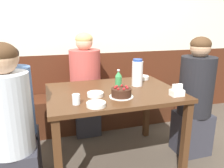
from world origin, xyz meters
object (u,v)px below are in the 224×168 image
object	(u,v)px
soju_bottle	(118,80)
birthday_cake	(121,93)
napkin_holder	(177,92)
person_teal_shirt	(11,131)
bench_seat	(95,110)
bowl_side_dish	(142,78)
bowl_soup_white	(96,104)
person_pale_blue_shirt	(16,122)
person_dark_striped	(195,100)
glass_water_tall	(76,99)
water_pitcher	(137,73)
person_grey_tee	(86,85)
bowl_rice_small	(95,94)

from	to	relation	value
soju_bottle	birthday_cake	bearing A→B (deg)	-102.53
napkin_holder	person_teal_shirt	distance (m)	1.36
bench_seat	bowl_side_dish	world-z (taller)	bowl_side_dish
bowl_soup_white	bowl_side_dish	xyz separation A→B (m)	(0.68, 0.65, 0.00)
person_pale_blue_shirt	person_dark_striped	xyz separation A→B (m)	(1.72, -0.06, 0.04)
napkin_holder	glass_water_tall	size ratio (longest dim) A/B	1.37
water_pitcher	napkin_holder	xyz separation A→B (m)	(0.20, -0.40, -0.09)
napkin_holder	bowl_side_dish	xyz separation A→B (m)	(-0.04, 0.62, -0.02)
bench_seat	soju_bottle	distance (m)	1.01
birthday_cake	soju_bottle	xyz separation A→B (m)	(0.05, 0.22, 0.05)
glass_water_tall	birthday_cake	bearing A→B (deg)	8.74
birthday_cake	napkin_holder	size ratio (longest dim) A/B	1.87
person_teal_shirt	person_grey_tee	size ratio (longest dim) A/B	0.99
bowl_rice_small	person_dark_striped	world-z (taller)	person_dark_striped
water_pitcher	person_grey_tee	distance (m)	0.78
bench_seat	soju_bottle	size ratio (longest dim) A/B	11.75
glass_water_tall	person_pale_blue_shirt	world-z (taller)	person_pale_blue_shirt
bowl_rice_small	bowl_soup_white	bearing A→B (deg)	-101.48
birthday_cake	person_teal_shirt	bearing A→B (deg)	-175.32
soju_bottle	bowl_side_dish	xyz separation A→B (m)	(0.38, 0.29, -0.07)
bowl_rice_small	person_teal_shirt	world-z (taller)	person_teal_shirt
birthday_cake	bowl_soup_white	world-z (taller)	birthday_cake
bowl_rice_small	person_dark_striped	bearing A→B (deg)	1.60
bowl_side_dish	person_teal_shirt	bearing A→B (deg)	-156.02
person_teal_shirt	glass_water_tall	bearing A→B (deg)	1.36
bowl_side_dish	person_dark_striped	xyz separation A→B (m)	(0.42, -0.39, -0.17)
bowl_rice_small	person_grey_tee	bearing A→B (deg)	85.79
bowl_soup_white	person_grey_tee	size ratio (longest dim) A/B	0.12
person_teal_shirt	bench_seat	bearing A→B (deg)	51.82
bench_seat	bowl_soup_white	xyz separation A→B (m)	(-0.24, -1.17, 0.54)
napkin_holder	bowl_rice_small	size ratio (longest dim) A/B	0.77
napkin_holder	person_dark_striped	xyz separation A→B (m)	(0.38, 0.23, -0.19)
bowl_side_dish	glass_water_tall	world-z (taller)	glass_water_tall
bowl_rice_small	napkin_holder	bearing A→B (deg)	-16.55
bowl_soup_white	person_pale_blue_shirt	size ratio (longest dim) A/B	0.12
person_pale_blue_shirt	person_grey_tee	world-z (taller)	person_grey_tee
birthday_cake	water_pitcher	distance (m)	0.40
water_pitcher	person_dark_striped	bearing A→B (deg)	-16.18
glass_water_tall	napkin_holder	bearing A→B (deg)	-3.47
glass_water_tall	person_dark_striped	size ratio (longest dim) A/B	0.06
bowl_soup_white	person_teal_shirt	bearing A→B (deg)	173.00
glass_water_tall	person_teal_shirt	bearing A→B (deg)	-178.64
bowl_rice_small	person_teal_shirt	size ratio (longest dim) A/B	0.11
napkin_holder	person_pale_blue_shirt	distance (m)	1.39
person_dark_striped	person_grey_tee	bearing A→B (deg)	-37.98
bench_seat	bowl_side_dish	distance (m)	0.87
bench_seat	water_pitcher	distance (m)	1.03
soju_bottle	bowl_rice_small	xyz separation A→B (m)	(-0.25, -0.13, -0.07)
bowl_side_dish	person_grey_tee	xyz separation A→B (m)	(-0.57, 0.39, -0.15)
person_pale_blue_shirt	water_pitcher	bearing A→B (deg)	5.42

